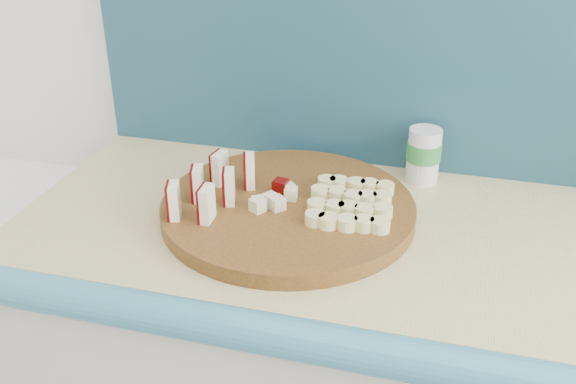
# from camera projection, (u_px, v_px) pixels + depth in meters

# --- Properties ---
(cutting_board) EXTENTS (0.48, 0.48, 0.03)m
(cutting_board) POSITION_uv_depth(u_px,v_px,m) (288.00, 209.00, 1.16)
(cutting_board) COLOR #44280E
(cutting_board) RESTS_ON kitchen_counter
(apple_wedges) EXTENTS (0.11, 0.18, 0.06)m
(apple_wedges) POSITION_uv_depth(u_px,v_px,m) (213.00, 185.00, 1.14)
(apple_wedges) COLOR #F7EDC6
(apple_wedges) RESTS_ON cutting_board
(apple_chunks) EXTENTS (0.06, 0.07, 0.02)m
(apple_chunks) POSITION_uv_depth(u_px,v_px,m) (272.00, 195.00, 1.15)
(apple_chunks) COLOR #F5EEC4
(apple_chunks) RESTS_ON cutting_board
(banana_slices) EXTENTS (0.15, 0.18, 0.02)m
(banana_slices) POSITION_uv_depth(u_px,v_px,m) (350.00, 203.00, 1.13)
(banana_slices) COLOR #EBE18F
(banana_slices) RESTS_ON cutting_board
(canister) EXTENTS (0.07, 0.07, 0.11)m
(canister) POSITION_uv_depth(u_px,v_px,m) (424.00, 154.00, 1.27)
(canister) COLOR silver
(canister) RESTS_ON kitchen_counter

